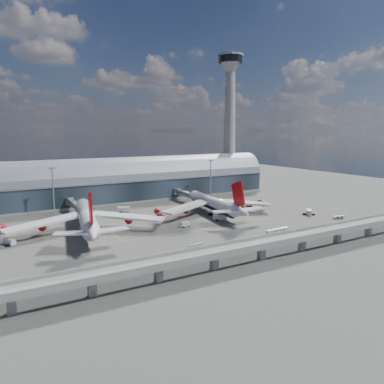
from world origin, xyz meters
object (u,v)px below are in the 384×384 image
service_truck_5 (123,210)px  service_truck_4 (250,204)px  service_truck_2 (220,218)px  service_truck_3 (309,212)px  airliner_right (214,204)px  control_tower (230,122)px  cargo_train_0 (196,246)px  service_truck_1 (185,224)px  cargo_train_1 (277,231)px  airliner_left (87,218)px  service_truck_0 (9,242)px  floodlight_mast_left (53,190)px  cargo_train_2 (339,217)px  floodlight_mast_right (211,178)px

service_truck_5 → service_truck_4: bearing=-84.0°
service_truck_2 → service_truck_3: bearing=-90.4°
airliner_right → service_truck_3: size_ratio=11.24×
control_tower → cargo_train_0: size_ratio=15.33×
service_truck_2 → service_truck_5: bearing=57.2°
service_truck_1 → cargo_train_1: bearing=-133.3°
service_truck_3 → cargo_train_0: size_ratio=0.92×
cargo_train_0 → control_tower: bearing=-33.1°
airliner_left → service_truck_0: airliner_left is taller
floodlight_mast_left → service_truck_4: floodlight_mast_left is taller
control_tower → service_truck_4: 85.69m
floodlight_mast_left → service_truck_4: bearing=-18.3°
airliner_left → service_truck_0: 32.30m
cargo_train_2 → cargo_train_1: bearing=80.4°
airliner_right → cargo_train_2: (49.26, -41.72, -4.90)m
service_truck_5 → cargo_train_2: size_ratio=0.98×
floodlight_mast_left → cargo_train_2: 150.45m
airliner_right → floodlight_mast_left: bearing=158.4°
cargo_train_1 → cargo_train_2: size_ratio=1.88×
service_truck_3 → service_truck_2: bearing=-155.6°
control_tower → cargo_train_0: bearing=-130.5°
floodlight_mast_left → floodlight_mast_right: same height
floodlight_mast_left → service_truck_4: size_ratio=4.67×
control_tower → service_truck_4: control_tower is taller
airliner_right → service_truck_0: 101.34m
service_truck_4 → cargo_train_2: 51.83m
service_truck_0 → cargo_train_1: service_truck_0 is taller
service_truck_3 → cargo_train_2: size_ratio=0.89×
service_truck_0 → service_truck_4: size_ratio=1.17×
cargo_train_2 → service_truck_5: bearing=37.5°
airliner_right → cargo_train_1: (3.45, -45.57, -4.80)m
cargo_train_0 → cargo_train_1: size_ratio=0.52×
service_truck_1 → cargo_train_0: (-12.12, -30.00, -0.54)m
service_truck_5 → cargo_train_2: service_truck_5 is taller
service_truck_3 → airliner_left: bearing=-151.3°
control_tower → cargo_train_1: size_ratio=7.91×
floodlight_mast_right → service_truck_3: (18.01, -69.19, -12.12)m
floodlight_mast_right → service_truck_4: (5.69, -34.99, -12.17)m
service_truck_2 → cargo_train_1: size_ratio=0.55×
cargo_train_0 → service_truck_5: bearing=9.0°
floodlight_mast_left → cargo_train_2: (124.70, -83.20, -12.84)m
airliner_left → service_truck_2: 65.23m
service_truck_0 → service_truck_5: service_truck_5 is taller
floodlight_mast_left → service_truck_3: (118.01, -69.19, -12.12)m
service_truck_4 → cargo_train_1: bearing=-142.0°
control_tower → floodlight_mast_left: control_tower is taller
control_tower → service_truck_1: (-86.51, -85.48, -50.32)m
airliner_left → service_truck_5: (28.24, 31.37, -5.07)m
floodlight_mast_left → service_truck_4: 112.00m
airliner_left → airliner_right: (69.38, 2.40, -0.94)m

